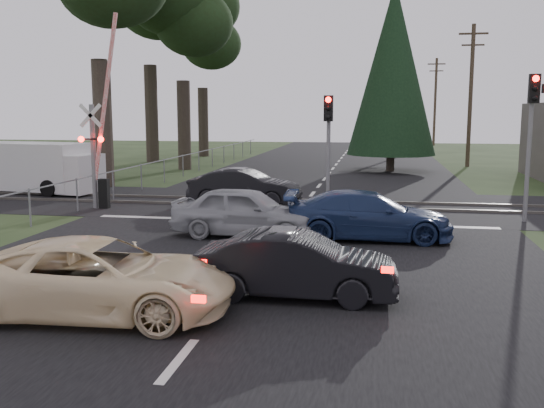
% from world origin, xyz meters
% --- Properties ---
extents(ground, '(120.00, 120.00, 0.00)m').
position_xyz_m(ground, '(0.00, 0.00, 0.00)').
color(ground, '#233317').
rests_on(ground, ground).
extents(road, '(14.00, 100.00, 0.01)m').
position_xyz_m(road, '(0.00, 10.00, 0.01)').
color(road, black).
rests_on(road, ground).
extents(rail_corridor, '(120.00, 8.00, 0.01)m').
position_xyz_m(rail_corridor, '(0.00, 12.00, 0.01)').
color(rail_corridor, black).
rests_on(rail_corridor, ground).
extents(stop_line, '(13.00, 0.35, 0.00)m').
position_xyz_m(stop_line, '(0.00, 8.20, 0.01)').
color(stop_line, silver).
rests_on(stop_line, ground).
extents(rail_near, '(120.00, 0.12, 0.10)m').
position_xyz_m(rail_near, '(0.00, 11.20, 0.05)').
color(rail_near, '#59544C').
rests_on(rail_near, ground).
extents(rail_far, '(120.00, 0.12, 0.10)m').
position_xyz_m(rail_far, '(0.00, 12.80, 0.05)').
color(rail_far, '#59544C').
rests_on(rail_far, ground).
extents(crossing_signal, '(1.62, 0.38, 6.96)m').
position_xyz_m(crossing_signal, '(-7.27, 9.79, 2.06)').
color(crossing_signal, slate).
rests_on(crossing_signal, ground).
extents(traffic_signal_right, '(0.68, 0.48, 4.70)m').
position_xyz_m(traffic_signal_right, '(7.55, 9.47, 3.31)').
color(traffic_signal_right, slate).
rests_on(traffic_signal_right, ground).
extents(traffic_signal_center, '(0.32, 0.48, 4.10)m').
position_xyz_m(traffic_signal_center, '(1.00, 10.68, 2.81)').
color(traffic_signal_center, slate).
rests_on(traffic_signal_center, ground).
extents(utility_pole_mid, '(1.80, 0.26, 9.00)m').
position_xyz_m(utility_pole_mid, '(8.50, 30.00, 4.73)').
color(utility_pole_mid, '#4C3D2D').
rests_on(utility_pole_mid, ground).
extents(utility_pole_far, '(1.80, 0.26, 9.00)m').
position_xyz_m(utility_pole_far, '(8.50, 55.00, 4.73)').
color(utility_pole_far, '#4C3D2D').
rests_on(utility_pole_far, ground).
extents(euc_tree_c, '(6.00, 6.00, 13.20)m').
position_xyz_m(euc_tree_c, '(-9.00, 25.00, 9.51)').
color(euc_tree_c, '#473D33').
rests_on(euc_tree_c, ground).
extents(euc_tree_e, '(6.00, 6.00, 13.20)m').
position_xyz_m(euc_tree_e, '(-11.00, 36.00, 9.51)').
color(euc_tree_e, '#473D33').
rests_on(euc_tree_e, ground).
extents(conifer_tree, '(5.20, 5.20, 11.00)m').
position_xyz_m(conifer_tree, '(3.50, 26.00, 5.99)').
color(conifer_tree, '#473D33').
rests_on(conifer_tree, ground).
extents(fence_left, '(0.10, 36.00, 1.20)m').
position_xyz_m(fence_left, '(-7.80, 22.50, 0.00)').
color(fence_left, slate).
rests_on(fence_left, ground).
extents(cream_coupe, '(4.92, 2.49, 1.33)m').
position_xyz_m(cream_coupe, '(-2.01, -1.32, 0.67)').
color(cream_coupe, '#FBE3B4').
rests_on(cream_coupe, ground).
extents(dark_hatchback, '(3.83, 1.34, 1.26)m').
position_xyz_m(dark_hatchback, '(1.27, 0.28, 0.63)').
color(dark_hatchback, black).
rests_on(dark_hatchback, ground).
extents(silver_car, '(4.26, 1.88, 1.43)m').
position_xyz_m(silver_car, '(-0.92, 5.72, 0.71)').
color(silver_car, '#96989D').
rests_on(silver_car, ground).
extents(blue_sedan, '(4.73, 2.14, 1.34)m').
position_xyz_m(blue_sedan, '(2.52, 5.96, 0.67)').
color(blue_sedan, navy).
rests_on(blue_sedan, ground).
extents(dark_car_far, '(4.27, 1.66, 1.39)m').
position_xyz_m(dark_car_far, '(-2.19, 11.39, 0.69)').
color(dark_car_far, black).
rests_on(dark_car_far, ground).
extents(white_van, '(5.84, 2.85, 2.19)m').
position_xyz_m(white_van, '(-11.84, 13.43, 1.11)').
color(white_van, silver).
rests_on(white_van, ground).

